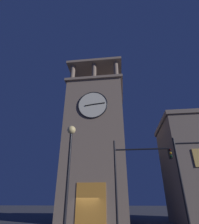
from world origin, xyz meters
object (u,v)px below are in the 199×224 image
(traffic_signal_mid, at_px, (197,168))
(street_lamp, at_px, (69,160))
(clocktower, at_px, (96,143))
(traffic_signal_near, at_px, (133,170))

(traffic_signal_mid, bearing_deg, street_lamp, 29.07)
(clocktower, xyz_separation_m, traffic_signal_near, (-4.21, 10.31, -5.32))
(traffic_signal_near, xyz_separation_m, traffic_signal_mid, (-4.11, 1.19, -0.10))
(clocktower, distance_m, street_lamp, 16.68)
(street_lamp, bearing_deg, traffic_signal_near, -122.44)
(traffic_signal_near, distance_m, street_lamp, 6.38)
(traffic_signal_near, height_order, traffic_signal_mid, traffic_signal_near)
(traffic_signal_near, height_order, street_lamp, traffic_signal_near)
(traffic_signal_near, xyz_separation_m, street_lamp, (3.42, 5.38, -0.30))
(traffic_signal_mid, bearing_deg, traffic_signal_near, -16.20)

